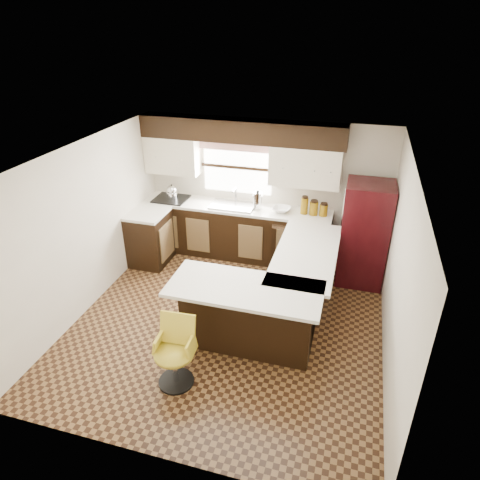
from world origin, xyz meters
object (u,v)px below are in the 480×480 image
(refrigerator, at_px, (364,234))
(bar_chair, at_px, (174,354))
(peninsula_long, at_px, (300,281))
(peninsula_return, at_px, (248,316))

(refrigerator, relative_size, bar_chair, 1.93)
(bar_chair, bearing_deg, peninsula_long, 55.10)
(refrigerator, distance_m, bar_chair, 3.53)
(peninsula_return, bearing_deg, peninsula_long, 61.70)
(refrigerator, xyz_separation_m, bar_chair, (-1.99, -2.90, -0.40))
(peninsula_long, distance_m, refrigerator, 1.37)
(refrigerator, bearing_deg, peninsula_return, -123.97)
(peninsula_return, distance_m, bar_chair, 1.10)
(peninsula_return, height_order, refrigerator, refrigerator)
(peninsula_long, distance_m, peninsula_return, 1.11)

